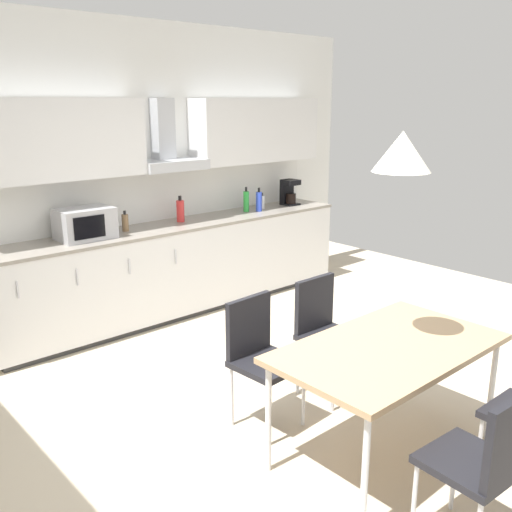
{
  "coord_description": "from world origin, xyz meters",
  "views": [
    {
      "loc": [
        -2.46,
        -2.55,
        2.12
      ],
      "look_at": [
        0.27,
        0.52,
        1.0
      ],
      "focal_mm": 40.0,
      "sensor_mm": 36.0,
      "label": 1
    }
  ],
  "objects": [
    {
      "name": "bottle_brown",
      "position": [
        0.13,
        2.23,
        1.01
      ],
      "size": [
        0.06,
        0.06,
        0.2
      ],
      "color": "brown",
      "rests_on": "kitchen_counter"
    },
    {
      "name": "coffee_maker",
      "position": [
        2.29,
        2.21,
        1.07
      ],
      "size": [
        0.18,
        0.19,
        0.3
      ],
      "color": "black",
      "rests_on": "kitchen_counter"
    },
    {
      "name": "pendant_lamp",
      "position": [
        0.19,
        -0.75,
        1.86
      ],
      "size": [
        0.32,
        0.32,
        0.22
      ],
      "primitive_type": "cone",
      "color": "silver"
    },
    {
      "name": "chair_near_left",
      "position": [
        -0.13,
        -1.54,
        0.53
      ],
      "size": [
        0.43,
        0.43,
        0.87
      ],
      "color": "black",
      "rests_on": "ground_plane"
    },
    {
      "name": "bottle_red",
      "position": [
        0.77,
        2.25,
        1.04
      ],
      "size": [
        0.08,
        0.08,
        0.27
      ],
      "color": "red",
      "rests_on": "kitchen_counter"
    },
    {
      "name": "backsplash_tile",
      "position": [
        0.7,
        2.47,
        1.17
      ],
      "size": [
        3.96,
        0.02,
        0.5
      ],
      "primitive_type": "cube",
      "color": "silver",
      "rests_on": "kitchen_counter"
    },
    {
      "name": "bottle_white",
      "position": [
        1.87,
        2.22,
        1.0
      ],
      "size": [
        0.06,
        0.06,
        0.19
      ],
      "color": "white",
      "rests_on": "kitchen_counter"
    },
    {
      "name": "wall_back",
      "position": [
        0.0,
        2.53,
        1.44
      ],
      "size": [
        6.62,
        0.1,
        2.88
      ],
      "primitive_type": "cube",
      "color": "white",
      "rests_on": "ground_plane"
    },
    {
      "name": "microwave",
      "position": [
        -0.29,
        2.19,
        1.06
      ],
      "size": [
        0.48,
        0.35,
        0.28
      ],
      "color": "#ADADB2",
      "rests_on": "kitchen_counter"
    },
    {
      "name": "upper_wall_cabinets",
      "position": [
        0.7,
        2.32,
        1.79
      ],
      "size": [
        3.96,
        0.4,
        0.69
      ],
      "color": "silver"
    },
    {
      "name": "bottle_green",
      "position": [
        1.63,
        2.22,
        1.04
      ],
      "size": [
        0.06,
        0.06,
        0.27
      ],
      "color": "green",
      "rests_on": "kitchen_counter"
    },
    {
      "name": "bottle_blue",
      "position": [
        1.75,
        2.14,
        1.03
      ],
      "size": [
        0.07,
        0.07,
        0.26
      ],
      "color": "blue",
      "rests_on": "kitchen_counter"
    },
    {
      "name": "chair_far_left",
      "position": [
        -0.13,
        0.04,
        0.53
      ],
      "size": [
        0.42,
        0.42,
        0.87
      ],
      "color": "black",
      "rests_on": "ground_plane"
    },
    {
      "name": "chair_far_right",
      "position": [
        0.51,
        0.04,
        0.53
      ],
      "size": [
        0.4,
        0.4,
        0.87
      ],
      "color": "black",
      "rests_on": "ground_plane"
    },
    {
      "name": "kitchen_counter",
      "position": [
        0.7,
        2.19,
        0.46
      ],
      "size": [
        3.98,
        0.62,
        0.92
      ],
      "color": "#333333",
      "rests_on": "ground_plane"
    },
    {
      "name": "dining_table",
      "position": [
        0.19,
        -0.75,
        0.68
      ],
      "size": [
        1.41,
        0.82,
        0.73
      ],
      "color": "tan",
      "rests_on": "ground_plane"
    },
    {
      "name": "ground_plane",
      "position": [
        0.0,
        0.0,
        -0.01
      ],
      "size": [
        8.28,
        7.45,
        0.02
      ],
      "primitive_type": "cube",
      "color": "beige"
    }
  ]
}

